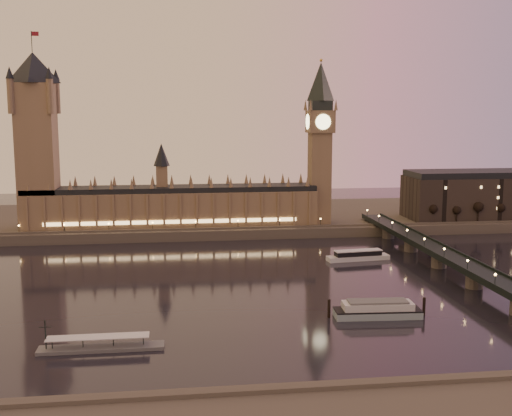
% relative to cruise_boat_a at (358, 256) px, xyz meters
% --- Properties ---
extents(ground, '(700.00, 700.00, 0.00)m').
position_rel_cruise_boat_a_xyz_m(ground, '(-56.46, -40.14, -2.35)').
color(ground, black).
rests_on(ground, ground).
extents(far_embankment, '(560.00, 130.00, 6.00)m').
position_rel_cruise_boat_a_xyz_m(far_embankment, '(-26.46, 124.86, 0.65)').
color(far_embankment, '#423D35').
rests_on(far_embankment, ground).
extents(palace_of_westminster, '(180.00, 26.62, 52.00)m').
position_rel_cruise_boat_a_xyz_m(palace_of_westminster, '(-96.59, 80.85, 19.36)').
color(palace_of_westminster, brown).
rests_on(palace_of_westminster, ground).
extents(victoria_tower, '(31.68, 31.68, 118.00)m').
position_rel_cruise_boat_a_xyz_m(victoria_tower, '(-176.46, 80.86, 63.44)').
color(victoria_tower, brown).
rests_on(victoria_tower, ground).
extents(big_ben, '(17.68, 17.68, 104.00)m').
position_rel_cruise_boat_a_xyz_m(big_ben, '(-2.48, 80.85, 61.60)').
color(big_ben, brown).
rests_on(big_ben, ground).
extents(westminster_bridge, '(13.20, 260.00, 15.30)m').
position_rel_cruise_boat_a_xyz_m(westminster_bridge, '(35.15, -40.14, 3.17)').
color(westminster_bridge, black).
rests_on(westminster_bridge, ground).
extents(bare_tree_0, '(5.94, 5.94, 12.07)m').
position_rel_cruise_boat_a_xyz_m(bare_tree_0, '(69.02, 68.86, 12.66)').
color(bare_tree_0, black).
rests_on(bare_tree_0, ground).
extents(bare_tree_1, '(5.94, 5.94, 12.07)m').
position_rel_cruise_boat_a_xyz_m(bare_tree_1, '(84.73, 68.86, 12.66)').
color(bare_tree_1, black).
rests_on(bare_tree_1, ground).
extents(bare_tree_2, '(5.94, 5.94, 12.07)m').
position_rel_cruise_boat_a_xyz_m(bare_tree_2, '(100.43, 68.86, 12.66)').
color(bare_tree_2, black).
rests_on(bare_tree_2, ground).
extents(bare_tree_3, '(5.94, 5.94, 12.07)m').
position_rel_cruise_boat_a_xyz_m(bare_tree_3, '(116.14, 68.86, 12.66)').
color(bare_tree_3, black).
rests_on(bare_tree_3, ground).
extents(cruise_boat_a, '(33.91, 10.77, 5.33)m').
position_rel_cruise_boat_a_xyz_m(cruise_boat_a, '(0.00, 0.00, 0.00)').
color(cruise_boat_a, silver).
rests_on(cruise_boat_a, ground).
extents(moored_barge, '(37.89, 11.14, 6.96)m').
position_rel_cruise_boat_a_xyz_m(moored_barge, '(-19.73, -92.71, 0.59)').
color(moored_barge, '#8199A4').
rests_on(moored_barge, ground).
extents(pontoon_pier, '(40.91, 6.82, 10.91)m').
position_rel_cruise_boat_a_xyz_m(pontoon_pier, '(-120.52, -113.51, -1.17)').
color(pontoon_pier, '#595B5E').
rests_on(pontoon_pier, ground).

